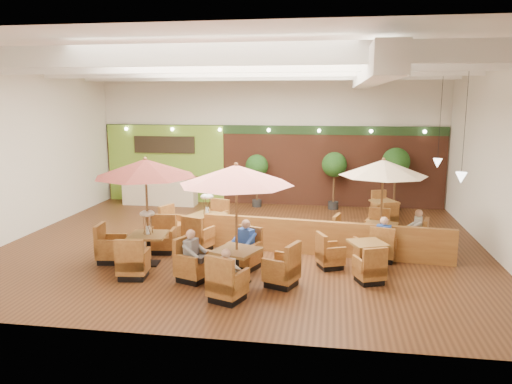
% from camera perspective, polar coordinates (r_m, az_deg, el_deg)
% --- Properties ---
extents(room, '(14.04, 14.00, 5.52)m').
position_cam_1_polar(room, '(15.54, 0.22, 8.23)').
color(room, '#381E0F').
rests_on(room, ground).
extents(service_counter, '(3.00, 0.75, 1.18)m').
position_cam_1_polar(service_counter, '(20.79, -10.91, 0.17)').
color(service_counter, beige).
rests_on(service_counter, ground).
extents(booth_divider, '(6.93, 0.98, 0.96)m').
position_cam_1_polar(booth_divider, '(13.96, 7.68, -5.25)').
color(booth_divider, brown).
rests_on(booth_divider, ground).
extents(table_0, '(2.72, 2.83, 2.83)m').
position_cam_1_polar(table_0, '(13.04, -12.72, 0.36)').
color(table_0, brown).
rests_on(table_0, ground).
extents(table_1, '(2.98, 2.98, 2.86)m').
position_cam_1_polar(table_1, '(11.38, -2.26, -1.27)').
color(table_1, brown).
rests_on(table_1, ground).
extents(table_2, '(2.73, 2.73, 2.67)m').
position_cam_1_polar(table_2, '(14.42, 14.24, 0.46)').
color(table_2, brown).
rests_on(table_2, ground).
extents(table_3, '(2.09, 2.98, 1.61)m').
position_cam_1_polar(table_3, '(15.35, -6.59, -3.82)').
color(table_3, brown).
rests_on(table_3, ground).
extents(table_4, '(1.86, 2.63, 0.92)m').
position_cam_1_polar(table_4, '(12.98, 11.38, -7.22)').
color(table_4, brown).
rests_on(table_4, ground).
extents(table_5, '(1.07, 2.60, 0.91)m').
position_cam_1_polar(table_5, '(18.28, 14.40, -2.15)').
color(table_5, brown).
rests_on(table_5, ground).
extents(topiary_0, '(0.91, 0.91, 2.11)m').
position_cam_1_polar(topiary_0, '(19.85, 0.10, 2.76)').
color(topiary_0, black).
rests_on(topiary_0, ground).
extents(topiary_1, '(0.97, 0.97, 2.25)m').
position_cam_1_polar(topiary_1, '(19.61, 8.93, 2.85)').
color(topiary_1, black).
rests_on(topiary_1, ground).
extents(topiary_2, '(1.06, 1.06, 2.46)m').
position_cam_1_polar(topiary_2, '(19.73, 15.69, 3.09)').
color(topiary_2, black).
rests_on(topiary_2, ground).
extents(diner_0, '(0.38, 0.34, 0.71)m').
position_cam_1_polar(diner_0, '(10.71, -3.31, -8.72)').
color(diner_0, silver).
rests_on(diner_0, ground).
extents(diner_1, '(0.46, 0.45, 0.82)m').
position_cam_1_polar(diner_1, '(12.66, -1.31, -5.47)').
color(diner_1, '#2A50B6').
rests_on(diner_1, ground).
extents(diner_2, '(0.37, 0.42, 0.79)m').
position_cam_1_polar(diner_2, '(11.92, -7.21, -6.63)').
color(diner_2, slate).
rests_on(diner_2, ground).
extents(diner_3, '(0.41, 0.36, 0.76)m').
position_cam_1_polar(diner_3, '(13.70, 14.41, -4.66)').
color(diner_3, '#2A50B6').
rests_on(diner_3, ground).
extents(diner_4, '(0.35, 0.40, 0.77)m').
position_cam_1_polar(diner_4, '(14.76, 17.83, -3.73)').
color(diner_4, silver).
rests_on(diner_4, ground).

